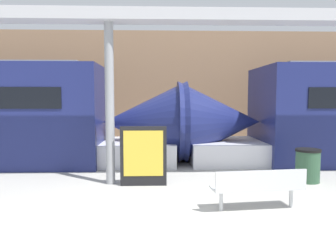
{
  "coord_description": "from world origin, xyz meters",
  "views": [
    {
      "loc": [
        0.1,
        -4.82,
        2.07
      ],
      "look_at": [
        0.36,
        3.19,
        1.4
      ],
      "focal_mm": 35.0,
      "sensor_mm": 36.0,
      "label": 1
    }
  ],
  "objects_px": {
    "poster_board": "(143,156)",
    "support_column_near": "(110,104)",
    "bench_near": "(259,185)",
    "trash_bin": "(308,165)"
  },
  "relations": [
    {
      "from": "poster_board",
      "to": "support_column_near",
      "type": "height_order",
      "value": "support_column_near"
    },
    {
      "from": "poster_board",
      "to": "support_column_near",
      "type": "bearing_deg",
      "value": 164.54
    },
    {
      "from": "bench_near",
      "to": "trash_bin",
      "type": "xyz_separation_m",
      "value": [
        1.87,
        2.03,
        -0.05
      ]
    },
    {
      "from": "poster_board",
      "to": "support_column_near",
      "type": "relative_size",
      "value": 0.37
    },
    {
      "from": "bench_near",
      "to": "support_column_near",
      "type": "height_order",
      "value": "support_column_near"
    },
    {
      "from": "trash_bin",
      "to": "poster_board",
      "type": "bearing_deg",
      "value": -176.71
    },
    {
      "from": "bench_near",
      "to": "support_column_near",
      "type": "xyz_separation_m",
      "value": [
        -3.02,
        2.02,
        1.47
      ]
    },
    {
      "from": "bench_near",
      "to": "poster_board",
      "type": "xyz_separation_m",
      "value": [
        -2.21,
        1.79,
        0.25
      ]
    },
    {
      "from": "trash_bin",
      "to": "support_column_near",
      "type": "height_order",
      "value": "support_column_near"
    },
    {
      "from": "poster_board",
      "to": "trash_bin",
      "type": "bearing_deg",
      "value": 3.29
    }
  ]
}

